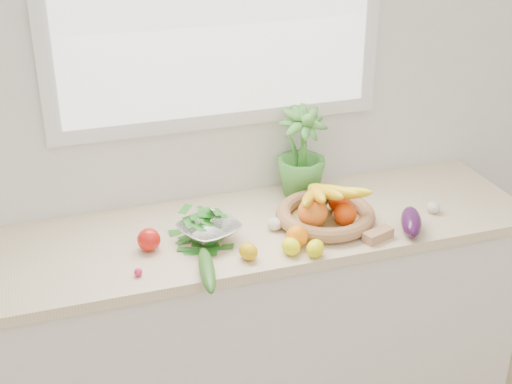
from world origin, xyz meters
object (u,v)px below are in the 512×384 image
object	(u,v)px
cucumber	(207,269)
fruit_basket	(325,210)
colander_with_spinach	(209,227)
apple	(149,240)
eggplant	(411,222)
potted_herb	(301,151)

from	to	relation	value
cucumber	fruit_basket	distance (m)	0.56
fruit_basket	cucumber	bearing A→B (deg)	-156.98
fruit_basket	colander_with_spinach	distance (m)	0.45
colander_with_spinach	apple	bearing A→B (deg)	179.44
apple	eggplant	world-z (taller)	apple
fruit_basket	colander_with_spinach	world-z (taller)	fruit_basket
potted_herb	fruit_basket	xyz separation A→B (m)	(-0.00, -0.25, -0.14)
potted_herb	colander_with_spinach	bearing A→B (deg)	-151.11
potted_herb	fruit_basket	size ratio (longest dim) A/B	0.86
eggplant	fruit_basket	xyz separation A→B (m)	(-0.28, 0.16, 0.01)
cucumber	potted_herb	world-z (taller)	potted_herb
cucumber	potted_herb	xyz separation A→B (m)	(0.52, 0.47, 0.16)
apple	potted_herb	bearing A→B (deg)	20.24
potted_herb	fruit_basket	bearing A→B (deg)	-90.28
cucumber	colander_with_spinach	bearing A→B (deg)	73.39
apple	colander_with_spinach	size ratio (longest dim) A/B	0.30
eggplant	apple	bearing A→B (deg)	169.80
apple	fruit_basket	xyz separation A→B (m)	(0.67, -0.01, 0.01)
eggplant	fruit_basket	size ratio (longest dim) A/B	0.47
apple	fruit_basket	distance (m)	0.67
fruit_basket	colander_with_spinach	size ratio (longest dim) A/B	1.53
fruit_basket	colander_with_spinach	xyz separation A→B (m)	(-0.45, 0.01, 0.00)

